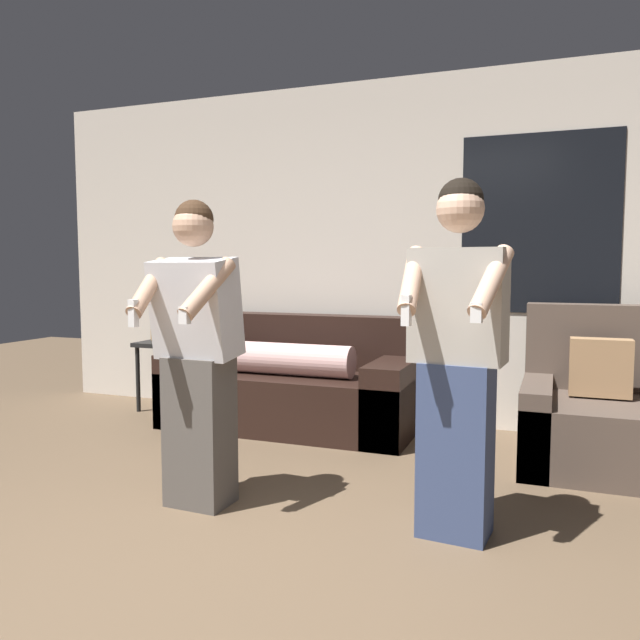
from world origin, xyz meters
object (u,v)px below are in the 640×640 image
couch (293,387)px  side_table (167,352)px  person_right (457,358)px  person_left (197,355)px  armchair (599,416)px

couch → side_table: size_ratio=2.58×
person_right → person_left: bearing=-175.4°
couch → person_left: bearing=-83.8°
person_left → couch: bearing=96.2°
couch → side_table: bearing=172.4°
armchair → person_left: 2.51m
side_table → person_left: (1.45, -1.83, 0.29)m
armchair → couch: bearing=174.7°
armchair → side_table: size_ratio=1.33×
couch → person_right: person_right is taller
side_table → couch: bearing=-7.6°
couch → person_right: size_ratio=1.18×
armchair → person_right: bearing=-116.7°
couch → armchair: (2.17, -0.20, 0.01)m
couch → armchair: bearing=-5.3°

